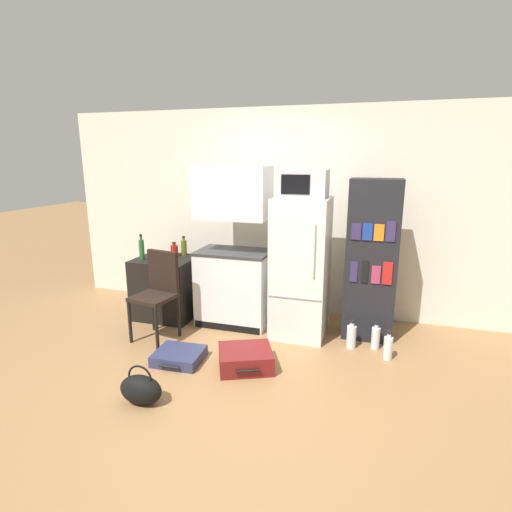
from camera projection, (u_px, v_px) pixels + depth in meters
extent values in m
plane|color=olive|center=(238.00, 389.00, 3.42)|extent=(24.00, 24.00, 0.00)
cube|color=silver|center=(306.00, 213.00, 4.91)|extent=(6.40, 0.10, 2.51)
cube|color=black|center=(167.00, 287.00, 4.92)|extent=(0.70, 0.62, 0.74)
cube|color=white|center=(234.00, 288.00, 4.70)|extent=(0.82, 0.53, 0.85)
cube|color=#333338|center=(234.00, 252.00, 4.59)|extent=(0.84, 0.54, 0.03)
cube|color=white|center=(233.00, 193.00, 4.43)|extent=(0.82, 0.45, 0.59)
cube|color=black|center=(227.00, 328.00, 4.55)|extent=(0.79, 0.01, 0.08)
cube|color=silver|center=(301.00, 267.00, 4.34)|extent=(0.58, 0.64, 1.52)
cube|color=gray|center=(294.00, 298.00, 4.10)|extent=(0.56, 0.01, 0.01)
cylinder|color=silver|center=(314.00, 251.00, 3.91)|extent=(0.02, 0.02, 0.53)
cube|color=#B7B7BC|center=(303.00, 183.00, 4.13)|extent=(0.50, 0.36, 0.29)
cube|color=black|center=(295.00, 184.00, 3.97)|extent=(0.29, 0.01, 0.19)
cube|color=black|center=(371.00, 261.00, 4.24)|extent=(0.53, 0.36, 1.72)
cube|color=#332856|center=(354.00, 272.00, 4.13)|extent=(0.08, 0.01, 0.22)
cube|color=black|center=(365.00, 272.00, 4.10)|extent=(0.07, 0.01, 0.23)
cube|color=#A33351|center=(376.00, 275.00, 4.07)|extent=(0.09, 0.01, 0.19)
cube|color=red|center=(387.00, 273.00, 4.03)|extent=(0.09, 0.01, 0.24)
cube|color=#332856|center=(356.00, 231.00, 4.03)|extent=(0.10, 0.01, 0.17)
cube|color=#193899|center=(368.00, 232.00, 4.00)|extent=(0.10, 0.01, 0.17)
cube|color=orange|center=(379.00, 233.00, 3.97)|extent=(0.10, 0.01, 0.17)
cube|color=#332856|center=(391.00, 231.00, 3.93)|extent=(0.09, 0.01, 0.20)
cylinder|color=#566619|center=(184.00, 248.00, 4.96)|extent=(0.07, 0.07, 0.19)
cylinder|color=#566619|center=(184.00, 239.00, 4.93)|extent=(0.03, 0.03, 0.03)
cylinder|color=black|center=(183.00, 237.00, 4.92)|extent=(0.04, 0.04, 0.02)
cylinder|color=#1E6028|center=(142.00, 250.00, 4.72)|extent=(0.06, 0.06, 0.24)
cylinder|color=#1E6028|center=(141.00, 238.00, 4.68)|extent=(0.03, 0.03, 0.04)
cylinder|color=black|center=(141.00, 235.00, 4.67)|extent=(0.03, 0.03, 0.03)
cylinder|color=#AD1914|center=(174.00, 251.00, 4.91)|extent=(0.09, 0.09, 0.14)
cylinder|color=#AD1914|center=(174.00, 244.00, 4.89)|extent=(0.04, 0.04, 0.02)
cylinder|color=black|center=(174.00, 243.00, 4.88)|extent=(0.05, 0.05, 0.01)
cylinder|color=silver|center=(168.00, 258.00, 4.78)|extent=(0.14, 0.14, 0.04)
cylinder|color=black|center=(130.00, 322.00, 4.22)|extent=(0.04, 0.04, 0.46)
cylinder|color=black|center=(157.00, 329.00, 4.06)|extent=(0.04, 0.04, 0.46)
cylinder|color=black|center=(153.00, 311.00, 4.54)|extent=(0.04, 0.04, 0.46)
cylinder|color=black|center=(179.00, 316.00, 4.38)|extent=(0.04, 0.04, 0.46)
cube|color=black|center=(153.00, 297.00, 4.24)|extent=(0.46, 0.46, 0.04)
cube|color=black|center=(163.00, 271.00, 4.33)|extent=(0.38, 0.11, 0.45)
cube|color=maroon|center=(245.00, 358.00, 3.75)|extent=(0.62, 0.59, 0.18)
cylinder|color=black|center=(248.00, 371.00, 3.52)|extent=(0.21, 0.11, 0.02)
cube|color=navy|center=(179.00, 356.00, 3.87)|extent=(0.47, 0.41, 0.11)
cylinder|color=black|center=(169.00, 367.00, 3.66)|extent=(0.20, 0.03, 0.02)
ellipsoid|color=black|center=(141.00, 390.00, 3.19)|extent=(0.36, 0.20, 0.24)
torus|color=black|center=(140.00, 378.00, 3.16)|extent=(0.21, 0.02, 0.21)
cylinder|color=silver|center=(351.00, 337.00, 4.13)|extent=(0.10, 0.10, 0.24)
cylinder|color=silver|center=(352.00, 324.00, 4.10)|extent=(0.04, 0.04, 0.04)
cylinder|color=black|center=(352.00, 321.00, 4.09)|extent=(0.05, 0.05, 0.02)
cylinder|color=silver|center=(375.00, 338.00, 4.11)|extent=(0.09, 0.09, 0.23)
cylinder|color=silver|center=(376.00, 326.00, 4.08)|extent=(0.04, 0.04, 0.04)
cylinder|color=black|center=(377.00, 323.00, 4.07)|extent=(0.04, 0.04, 0.02)
cylinder|color=silver|center=(388.00, 348.00, 3.89)|extent=(0.09, 0.09, 0.23)
cylinder|color=silver|center=(389.00, 336.00, 3.86)|extent=(0.04, 0.04, 0.04)
cylinder|color=black|center=(389.00, 332.00, 3.85)|extent=(0.05, 0.05, 0.02)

